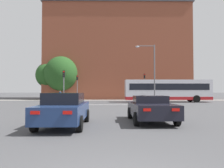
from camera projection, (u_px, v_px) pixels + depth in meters
stop_line_strip at (110, 105)px, 25.24m from camera, size 8.94×0.30×0.01m
far_pavement at (110, 100)px, 37.82m from camera, size 69.93×2.50×0.01m
brick_civic_building at (116, 50)px, 46.81m from camera, size 28.78×13.12×25.91m
car_saloon_left at (64, 109)px, 9.88m from camera, size 1.99×4.57×1.51m
car_roadster_right at (151, 108)px, 11.33m from camera, size 2.13×4.47×1.34m
bus_crossing_lead at (167, 90)px, 31.34m from camera, size 12.10×2.66×3.18m
traffic_light_far_right at (145, 83)px, 37.48m from camera, size 0.26×0.31×4.56m
traffic_light_far_left at (77, 84)px, 36.78m from camera, size 0.26×0.31×4.22m
traffic_light_near_left at (64, 82)px, 25.58m from camera, size 0.26×0.31×4.00m
street_lamp_junction at (151, 67)px, 27.89m from camera, size 2.51×0.36×7.53m
pedestrian_waiting at (60, 95)px, 38.43m from camera, size 0.43×0.44×1.66m
tree_by_building at (48, 75)px, 41.47m from camera, size 4.56×4.56×7.02m
tree_kerbside at (61, 74)px, 40.33m from camera, size 6.09×6.09×8.00m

